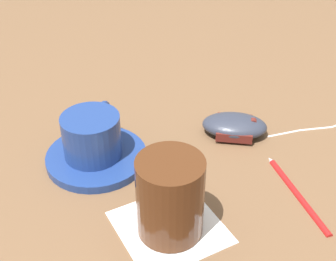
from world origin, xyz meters
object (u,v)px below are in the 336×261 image
Objects in this scene: saucer at (97,157)px; computer_mouse at (235,126)px; coffee_cup at (92,135)px; drinking_glass at (170,197)px; pen at (297,191)px.

computer_mouse is (-0.03, 0.22, 0.01)m from saucer.
coffee_cup is (-0.00, -0.00, 0.04)m from saucer.
computer_mouse is at bearing 97.72° from coffee_cup.
drinking_glass is at bearing 29.01° from saucer.
coffee_cup is 0.29m from pen.
pen is (-0.04, 0.18, -0.05)m from drinking_glass.
pen is at bearing 65.94° from coffee_cup.
coffee_cup reaches higher than pen.
saucer reaches higher than pen.
pen is (0.12, 0.26, -0.04)m from coffee_cup.
coffee_cup is 0.67× the size of pen.
saucer is 0.22m from computer_mouse.
drinking_glass reaches higher than computer_mouse.
drinking_glass is (0.18, -0.13, 0.04)m from computer_mouse.
computer_mouse is at bearing 144.09° from drinking_glass.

